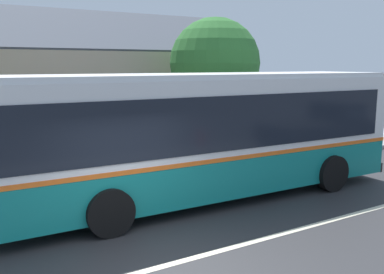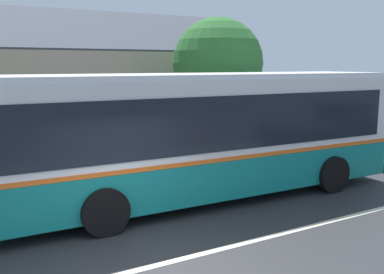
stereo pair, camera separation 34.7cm
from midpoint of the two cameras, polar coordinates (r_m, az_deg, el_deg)
name	(u,v)px [view 2 (the right image)]	position (r m, az deg, el deg)	size (l,w,h in m)	color
ground_plane	(151,267)	(7.70, -4.18, -16.91)	(300.00, 300.00, 0.00)	#2D2D30
sidewalk_far	(66,181)	(13.02, -15.77, -5.71)	(60.00, 3.00, 0.15)	gray
lane_divider_stripe	(151,267)	(7.70, -4.18, -16.89)	(60.00, 0.16, 0.01)	beige
transit_bus	(203,132)	(10.93, 2.42, 0.62)	(10.99, 2.98, 3.21)	#147F7A
bench_down_street	(119,159)	(13.32, -8.98, -2.94)	(1.60, 0.51, 0.94)	brown
street_tree_primary	(218,66)	(15.97, 4.18, 9.43)	(3.33, 3.33, 5.16)	#4C3828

